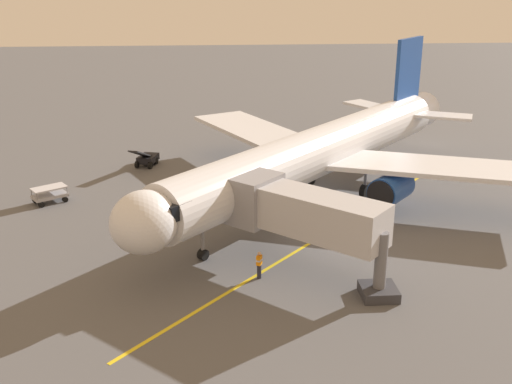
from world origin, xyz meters
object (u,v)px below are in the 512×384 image
object	(u,v)px
baggage_cart_portside	(50,195)
ground_crew_marshaller	(259,265)
jet_bridge	(297,212)
belt_loader_near_nose	(147,158)
airplane	(321,152)

from	to	relation	value
baggage_cart_portside	ground_crew_marshaller	bearing A→B (deg)	137.81
jet_bridge	baggage_cart_portside	size ratio (longest dim) A/B	3.34
belt_loader_near_nose	baggage_cart_portside	world-z (taller)	belt_loader_near_nose
airplane	ground_crew_marshaller	xyz separation A→B (m)	(5.86, 13.03, -3.12)
airplane	jet_bridge	bearing A→B (deg)	73.53
jet_bridge	airplane	bearing A→B (deg)	-106.47
jet_bridge	ground_crew_marshaller	distance (m)	3.84
airplane	jet_bridge	world-z (taller)	airplane
belt_loader_near_nose	baggage_cart_portside	bearing A→B (deg)	54.35
ground_crew_marshaller	jet_bridge	bearing A→B (deg)	-155.70
airplane	ground_crew_marshaller	world-z (taller)	airplane
ground_crew_marshaller	baggage_cart_portside	world-z (taller)	ground_crew_marshaller
belt_loader_near_nose	baggage_cart_portside	distance (m)	11.56
ground_crew_marshaller	baggage_cart_portside	distance (m)	20.89
jet_bridge	ground_crew_marshaller	xyz separation A→B (m)	(2.32, 1.05, -2.88)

